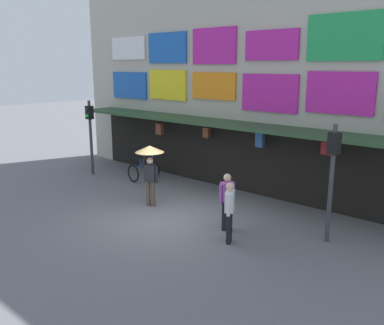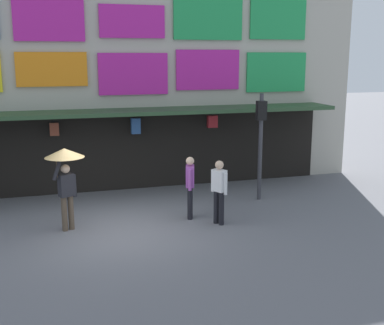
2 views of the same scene
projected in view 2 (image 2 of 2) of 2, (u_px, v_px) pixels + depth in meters
name	position (u px, v px, depth m)	size (l,w,h in m)	color
ground_plane	(116.00, 232.00, 12.28)	(80.00, 80.00, 0.00)	slate
shopfront	(92.00, 66.00, 15.73)	(18.00, 2.60, 8.00)	#B2AD9E
traffic_light_far	(261.00, 129.00, 14.68)	(0.30, 0.34, 3.20)	#38383D
pedestrian_in_blue	(190.00, 184.00, 13.14)	(0.32, 0.51, 1.68)	black
pedestrian_in_red	(219.00, 189.00, 12.68)	(0.36, 0.48, 1.68)	black
pedestrian_with_umbrella	(65.00, 166.00, 12.09)	(0.96, 0.96, 2.08)	brown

